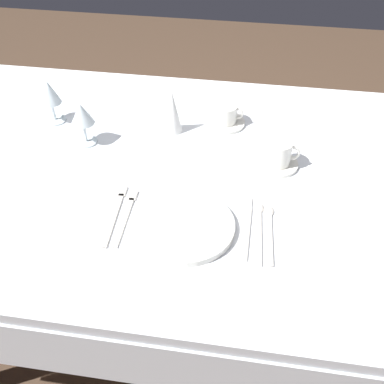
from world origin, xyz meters
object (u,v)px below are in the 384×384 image
object	(u,v)px
fork_outer	(126,215)
wine_glass_left	(50,95)
dinner_plate	(185,226)
fork_inner	(116,212)
dinner_knife	(247,229)
spoon_soup	(259,225)
coffee_cup_right	(226,113)
wine_glass_centre	(82,116)
napkin_folded	(172,111)
spoon_dessert	(269,227)
coffee_cup_left	(279,153)

from	to	relation	value
fork_outer	wine_glass_left	world-z (taller)	wine_glass_left
dinner_plate	wine_glass_left	size ratio (longest dim) A/B	1.74
wine_glass_left	fork_inner	bearing A→B (deg)	-51.30
dinner_knife	spoon_soup	bearing A→B (deg)	31.35
coffee_cup_right	wine_glass_centre	distance (m)	0.46
spoon_soup	coffee_cup_right	size ratio (longest dim) A/B	2.23
fork_outer	napkin_folded	distance (m)	0.42
fork_outer	wine_glass_left	bearing A→B (deg)	130.93
dinner_plate	wine_glass_left	distance (m)	0.67
dinner_knife	napkin_folded	xyz separation A→B (m)	(-0.27, 0.41, 0.07)
fork_outer	spoon_dessert	distance (m)	0.38
fork_inner	spoon_soup	xyz separation A→B (m)	(0.38, 0.01, 0.00)
coffee_cup_left	fork_inner	bearing A→B (deg)	-147.36
dinner_plate	fork_outer	distance (m)	0.16
fork_outer	spoon_dessert	world-z (taller)	spoon_dessert
fork_inner	spoon_dessert	xyz separation A→B (m)	(0.41, 0.01, 0.00)
fork_outer	napkin_folded	size ratio (longest dim) A/B	1.43
dinner_knife	spoon_soup	distance (m)	0.04
spoon_dessert	wine_glass_left	world-z (taller)	wine_glass_left
spoon_dessert	wine_glass_left	distance (m)	0.83
fork_inner	coffee_cup_left	size ratio (longest dim) A/B	2.33
spoon_dessert	fork_outer	bearing A→B (deg)	-178.03
coffee_cup_left	coffee_cup_right	distance (m)	0.27
wine_glass_centre	napkin_folded	size ratio (longest dim) A/B	0.94
wine_glass_centre	napkin_folded	distance (m)	0.28
fork_outer	spoon_soup	size ratio (longest dim) A/B	0.96
dinner_plate	coffee_cup_left	distance (m)	0.38
wine_glass_left	napkin_folded	world-z (taller)	napkin_folded
spoon_soup	fork_inner	bearing A→B (deg)	-178.19
fork_inner	dinner_plate	bearing A→B (deg)	-8.39
dinner_plate	wine_glass_centre	distance (m)	0.50
fork_outer	coffee_cup_left	world-z (taller)	coffee_cup_left
spoon_soup	napkin_folded	bearing A→B (deg)	127.28
fork_inner	coffee_cup_right	world-z (taller)	coffee_cup_right
wine_glass_centre	spoon_dessert	bearing A→B (deg)	-26.33
coffee_cup_left	dinner_plate	bearing A→B (deg)	-127.70
dinner_plate	spoon_soup	world-z (taller)	dinner_plate
dinner_plate	coffee_cup_right	xyz separation A→B (m)	(0.05, 0.50, 0.03)
fork_inner	wine_glass_centre	xyz separation A→B (m)	(-0.18, 0.30, 0.10)
wine_glass_centre	coffee_cup_right	bearing A→B (deg)	22.15
spoon_dessert	spoon_soup	bearing A→B (deg)	172.53
spoon_soup	wine_glass_left	bearing A→B (deg)	150.92
dinner_knife	coffee_cup_left	size ratio (longest dim) A/B	2.30
fork_outer	spoon_dessert	xyz separation A→B (m)	(0.38, 0.01, 0.00)
spoon_dessert	napkin_folded	distance (m)	0.52
dinner_plate	dinner_knife	world-z (taller)	dinner_plate
wine_glass_left	wine_glass_centre	bearing A→B (deg)	-35.92
dinner_plate	napkin_folded	bearing A→B (deg)	104.40
coffee_cup_left	napkin_folded	size ratio (longest dim) A/B	0.66
coffee_cup_right	fork_outer	bearing A→B (deg)	-114.40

